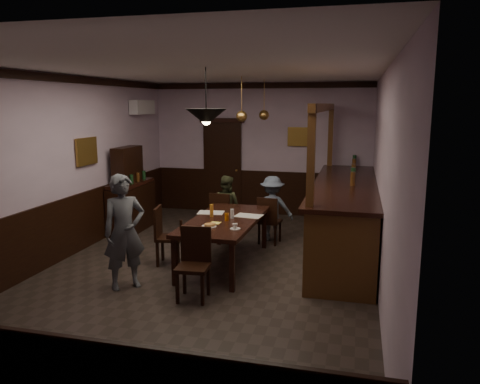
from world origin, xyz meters
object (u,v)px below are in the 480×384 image
(chair_near, at_px, (194,260))
(person_seated_left, at_px, (226,206))
(chair_far_left, at_px, (222,214))
(pendant_brass_far, at_px, (264,115))
(soda_can, at_px, (227,217))
(dining_table, at_px, (225,223))
(pendant_iron, at_px, (206,117))
(chair_side, at_px, (165,233))
(bar_counter, at_px, (345,215))
(sideboard, at_px, (131,197))
(pendant_brass_mid, at_px, (242,116))
(person_standing, at_px, (124,232))
(coffee_cup, at_px, (235,226))
(person_seated_right, at_px, (272,208))
(chair_far_right, at_px, (269,218))

(chair_near, height_order, person_seated_left, person_seated_left)
(chair_far_left, relative_size, pendant_brass_far, 1.12)
(person_seated_left, relative_size, soda_can, 9.92)
(dining_table, xyz_separation_m, pendant_brass_far, (0.12, 2.49, 1.61))
(chair_far_left, height_order, pendant_iron, pendant_iron)
(dining_table, distance_m, person_seated_left, 1.62)
(chair_side, distance_m, soda_can, 1.04)
(dining_table, bearing_deg, chair_side, -168.06)
(chair_near, xyz_separation_m, bar_counter, (1.85, 2.53, 0.12))
(soda_can, xyz_separation_m, sideboard, (-2.46, 1.63, -0.13))
(chair_near, distance_m, pendant_brass_mid, 3.28)
(person_standing, height_order, soda_can, person_standing)
(person_standing, bearing_deg, person_seated_left, 32.93)
(person_standing, bearing_deg, dining_table, 4.99)
(sideboard, bearing_deg, bar_counter, -4.17)
(pendant_brass_far, bearing_deg, person_standing, -107.79)
(chair_far_left, xyz_separation_m, pendant_iron, (0.41, -2.08, 1.85))
(person_seated_left, distance_m, coffee_cup, 2.26)
(chair_side, bearing_deg, person_seated_right, -48.52)
(dining_table, xyz_separation_m, chair_far_left, (-0.43, 1.28, -0.19))
(person_seated_right, height_order, soda_can, person_seated_right)
(pendant_brass_mid, bearing_deg, soda_can, -84.61)
(coffee_cup, bearing_deg, dining_table, 120.46)
(chair_side, distance_m, pendant_iron, 2.14)
(person_seated_left, bearing_deg, soda_can, 119.01)
(chair_far_right, distance_m, person_seated_right, 0.30)
(person_seated_right, relative_size, soda_can, 10.11)
(chair_far_left, xyz_separation_m, bar_counter, (2.24, -0.07, 0.14))
(person_seated_right, distance_m, bar_counter, 1.37)
(pendant_brass_mid, bearing_deg, pendant_brass_far, 79.32)
(chair_far_left, bearing_deg, pendant_brass_mid, -154.25)
(chair_near, distance_m, pendant_iron, 1.91)
(dining_table, bearing_deg, chair_far_right, 69.82)
(pendant_iron, bearing_deg, chair_far_left, 101.22)
(sideboard, bearing_deg, chair_near, -50.28)
(chair_far_right, bearing_deg, pendant_brass_far, -66.98)
(person_standing, relative_size, soda_can, 13.29)
(chair_side, relative_size, soda_can, 7.74)
(sideboard, relative_size, pendant_brass_far, 2.09)
(person_seated_left, xyz_separation_m, person_seated_right, (0.90, -0.02, 0.01))
(chair_far_right, height_order, chair_near, chair_near)
(person_standing, distance_m, pendant_iron, 1.93)
(chair_side, height_order, pendant_iron, pendant_iron)
(chair_far_left, distance_m, chair_far_right, 0.90)
(chair_far_right, bearing_deg, pendant_iron, 84.02)
(soda_can, xyz_separation_m, pendant_brass_mid, (-0.15, 1.54, 1.49))
(dining_table, height_order, chair_near, chair_near)
(pendant_brass_far, bearing_deg, pendant_brass_mid, -100.68)
(chair_far_right, relative_size, chair_side, 0.94)
(chair_near, relative_size, pendant_brass_far, 1.16)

